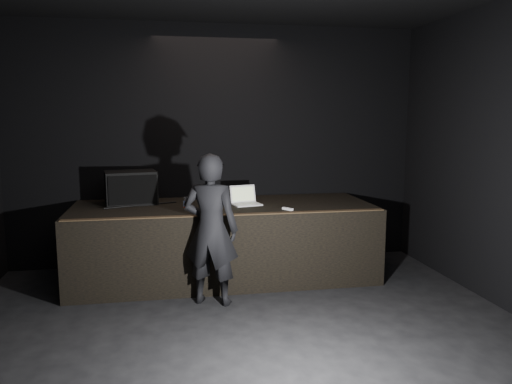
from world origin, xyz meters
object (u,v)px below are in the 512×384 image
at_px(beer_can, 186,204).
at_px(person, 211,230).
at_px(laptop, 245,200).
at_px(stage_riser, 224,241).
at_px(stage_monitor, 131,188).

relative_size(beer_can, person, 0.10).
relative_size(laptop, beer_can, 2.43).
xyz_separation_m(stage_riser, laptop, (0.30, -0.00, 0.56)).
height_order(beer_can, person, person).
distance_m(stage_monitor, beer_can, 0.96).
relative_size(stage_riser, beer_can, 23.12).
relative_size(stage_riser, stage_monitor, 5.41).
height_order(stage_riser, person, person).
height_order(stage_riser, laptop, laptop).
bearing_deg(stage_riser, beer_can, -148.22).
bearing_deg(stage_monitor, stage_riser, -23.90).
xyz_separation_m(stage_riser, person, (-0.26, -0.95, 0.38)).
bearing_deg(stage_monitor, person, -62.04).
xyz_separation_m(laptop, beer_can, (-0.81, -0.31, 0.02)).
distance_m(stage_riser, person, 1.06).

